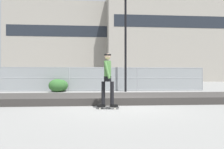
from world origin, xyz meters
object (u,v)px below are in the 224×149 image
Objects in this scene: street_lamp at (126,31)px; shrub_left at (57,86)px; parked_car_near at (79,80)px; skater at (108,76)px; skateboard at (108,107)px; shrub_center at (60,85)px.

street_lamp is 6.39m from shrub_left.
parked_car_near is 4.71m from shrub_left.
skater is at bearing -82.40° from parked_car_near.
skater is 0.42× the size of parked_car_near.
parked_car_near is at bearing 129.32° from street_lamp.
shrub_left is (-1.29, -4.51, -0.36)m from parked_car_near.
parked_car_near is (-1.77, 13.27, -0.31)m from skater.
shrub_center is at bearing 107.50° from skateboard.
street_lamp is at bearing -50.68° from parked_car_near.
shrub_left is at bearing -101.33° from shrub_center.
parked_car_near is 4.12m from shrub_center.
street_lamp is 6.21× the size of shrub_center.
skater is at bearing 90.00° from skateboard.
shrub_left reaches higher than shrub_center.
shrub_center is (-2.95, 9.34, 0.40)m from skateboard.
skater is at bearing -102.27° from street_lamp.
street_lamp is at bearing 77.73° from skateboard.
skateboard is at bearing -90.00° from skater.
skater is 9.30m from shrub_left.
shrub_center is (0.12, 0.58, -0.02)m from shrub_left.
parked_car_near is 3.79× the size of shrub_center.
street_lamp is 6.86m from parked_car_near.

